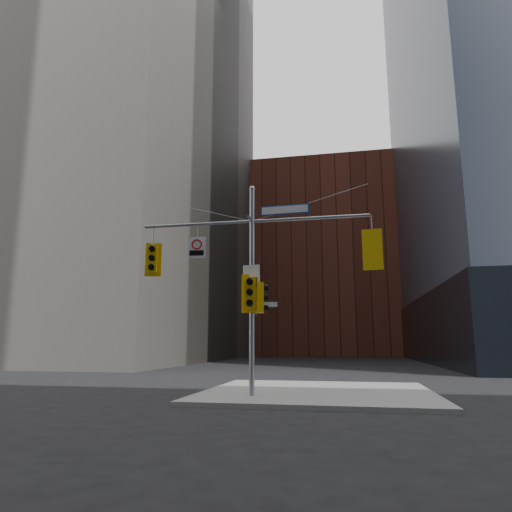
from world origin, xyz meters
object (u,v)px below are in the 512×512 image
at_px(street_sign_blade, 285,210).
at_px(regulatory_sign_arm, 197,247).
at_px(traffic_light_west_arm, 153,259).
at_px(traffic_light_pole_side, 261,298).
at_px(traffic_light_east_arm, 373,250).
at_px(traffic_light_pole_front, 250,293).
at_px(signal_assembly, 252,266).

bearing_deg(street_sign_blade, regulatory_sign_arm, -176.67).
height_order(traffic_light_west_arm, traffic_light_pole_side, traffic_light_west_arm).
height_order(traffic_light_east_arm, traffic_light_pole_front, traffic_light_east_arm).
bearing_deg(regulatory_sign_arm, traffic_light_pole_front, -13.47).
distance_m(traffic_light_west_arm, street_sign_blade, 5.06).
distance_m(traffic_light_pole_front, street_sign_blade, 3.12).
xyz_separation_m(traffic_light_west_arm, street_sign_blade, (4.81, -0.01, 1.55)).
height_order(traffic_light_west_arm, regulatory_sign_arm, regulatory_sign_arm).
xyz_separation_m(traffic_light_east_arm, traffic_light_pole_front, (-4.04, -0.27, -1.33)).
distance_m(signal_assembly, traffic_light_east_arm, 4.06).
distance_m(signal_assembly, traffic_light_pole_side, 1.14).
relative_size(traffic_light_west_arm, street_sign_blade, 0.72).
distance_m(street_sign_blade, regulatory_sign_arm, 3.36).
distance_m(signal_assembly, traffic_light_west_arm, 3.68).
bearing_deg(signal_assembly, regulatory_sign_arm, -179.42).
bearing_deg(traffic_light_west_arm, traffic_light_pole_front, -19.14).
bearing_deg(regulatory_sign_arm, traffic_light_east_arm, -6.21).
xyz_separation_m(traffic_light_west_arm, regulatory_sign_arm, (1.67, -0.03, 0.37)).
height_order(traffic_light_east_arm, regulatory_sign_arm, regulatory_sign_arm).
xyz_separation_m(signal_assembly, traffic_light_pole_front, (-0.00, -0.27, -0.95)).
relative_size(traffic_light_east_arm, street_sign_blade, 0.79).
bearing_deg(signal_assembly, traffic_light_east_arm, 0.01).
height_order(traffic_light_pole_side, regulatory_sign_arm, regulatory_sign_arm).
relative_size(traffic_light_pole_front, street_sign_blade, 0.76).
height_order(signal_assembly, traffic_light_pole_front, signal_assembly).
distance_m(signal_assembly, regulatory_sign_arm, 2.13).
height_order(traffic_light_west_arm, traffic_light_east_arm, traffic_light_east_arm).
xyz_separation_m(signal_assembly, traffic_light_east_arm, (4.04, 0.00, 0.38)).
relative_size(traffic_light_pole_front, regulatory_sign_arm, 1.70).
bearing_deg(street_sign_blade, traffic_light_east_arm, 2.86).
distance_m(traffic_light_east_arm, traffic_light_pole_front, 4.27).
xyz_separation_m(traffic_light_west_arm, traffic_light_east_arm, (7.70, -0.01, -0.00)).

